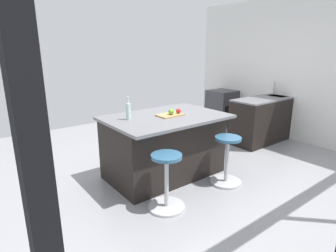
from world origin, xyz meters
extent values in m
plane|color=gray|center=(0.00, 0.00, 0.00)|extent=(7.30, 7.30, 0.00)
cube|color=black|center=(2.58, 2.45, 1.50)|extent=(0.05, 0.06, 2.44)
cube|color=silver|center=(-2.81, 0.00, 1.43)|extent=(0.12, 4.90, 2.86)
cube|color=black|center=(-2.46, -0.18, 0.43)|extent=(2.00, 0.60, 0.87)
cube|color=slate|center=(-2.46, -0.18, 0.88)|extent=(2.00, 0.60, 0.03)
cube|color=#38383D|center=(-2.71, -0.18, 0.84)|extent=(0.44, 0.36, 0.12)
cylinder|color=#B7B7BC|center=(-2.71, -0.33, 1.04)|extent=(0.02, 0.02, 0.28)
cube|color=#38383D|center=(-2.46, -1.53, 0.43)|extent=(0.60, 0.60, 0.87)
cube|color=black|center=(-2.46, -1.22, 0.39)|extent=(0.44, 0.01, 0.32)
cube|color=black|center=(0.37, -0.13, 0.44)|extent=(1.63, 0.96, 0.88)
cube|color=slate|center=(0.37, -0.08, 0.90)|extent=(1.69, 1.16, 0.04)
cylinder|color=#B7B7BC|center=(-0.16, 0.62, 0.01)|extent=(0.44, 0.44, 0.03)
cylinder|color=#B7B7BC|center=(-0.16, 0.62, 0.33)|extent=(0.05, 0.05, 0.62)
cylinder|color=#336084|center=(-0.16, 0.62, 0.66)|extent=(0.36, 0.36, 0.04)
cylinder|color=#B7B7BC|center=(0.90, 0.62, 0.01)|extent=(0.44, 0.44, 0.03)
cylinder|color=#B7B7BC|center=(0.90, 0.62, 0.33)|extent=(0.05, 0.05, 0.62)
cylinder|color=#336084|center=(0.90, 0.62, 0.66)|extent=(0.36, 0.36, 0.04)
cube|color=tan|center=(0.32, -0.06, 0.93)|extent=(0.36, 0.24, 0.02)
sphere|color=red|center=(0.18, -0.03, 0.98)|extent=(0.07, 0.07, 0.07)
sphere|color=#609E2D|center=(0.32, -0.03, 0.98)|extent=(0.09, 0.09, 0.09)
cylinder|color=silver|center=(0.90, -0.22, 1.03)|extent=(0.06, 0.06, 0.22)
cylinder|color=silver|center=(0.90, -0.22, 1.18)|extent=(0.03, 0.03, 0.08)
cylinder|color=#B7B7BC|center=(0.90, -0.22, 1.23)|extent=(0.03, 0.03, 0.02)
camera|label=1|loc=(2.67, 2.95, 1.84)|focal=29.48mm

